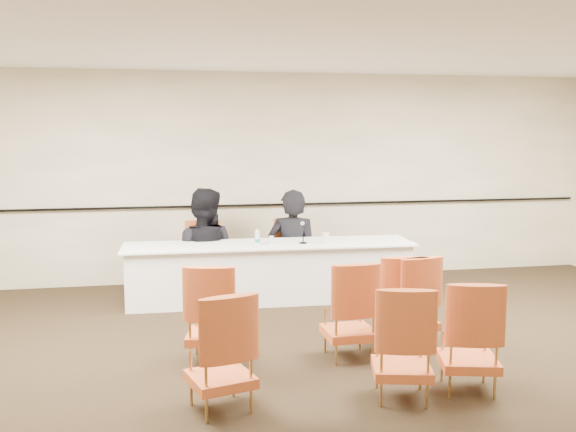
% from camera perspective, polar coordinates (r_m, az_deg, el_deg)
% --- Properties ---
extents(floor, '(10.00, 10.00, 0.00)m').
position_cam_1_polar(floor, '(5.83, 5.07, -14.19)').
color(floor, black).
rests_on(floor, ground).
extents(ceiling, '(10.00, 10.00, 0.00)m').
position_cam_1_polar(ceiling, '(5.49, 5.45, 16.36)').
color(ceiling, white).
rests_on(ceiling, ground).
extents(wall_back, '(10.00, 0.04, 3.00)m').
position_cam_1_polar(wall_back, '(9.35, -1.72, 3.47)').
color(wall_back, '#B9B391').
rests_on(wall_back, ground).
extents(wall_rail, '(9.80, 0.04, 0.03)m').
position_cam_1_polar(wall_rail, '(9.34, -1.67, 1.01)').
color(wall_rail, black).
rests_on(wall_rail, wall_back).
extents(panel_table, '(3.72, 0.97, 0.74)m').
position_cam_1_polar(panel_table, '(8.26, -1.64, -4.98)').
color(panel_table, white).
rests_on(panel_table, ground).
extents(panelist_main, '(0.83, 0.69, 1.94)m').
position_cam_1_polar(panelist_main, '(8.85, 0.43, -3.86)').
color(panelist_main, black).
rests_on(panelist_main, ground).
extents(panelist_main_chair, '(0.52, 0.52, 0.95)m').
position_cam_1_polar(panelist_main_chair, '(8.83, 0.43, -3.47)').
color(panelist_main_chair, '#C25222').
rests_on(panelist_main_chair, ground).
extents(panelist_second, '(1.14, 1.02, 1.95)m').
position_cam_1_polar(panelist_second, '(8.72, -7.53, -3.90)').
color(panelist_second, black).
rests_on(panelist_second, ground).
extents(panelist_second_chair, '(0.52, 0.52, 0.95)m').
position_cam_1_polar(panelist_second_chair, '(8.71, -7.53, -3.69)').
color(panelist_second_chair, '#C25222').
rests_on(panelist_second_chair, ground).
extents(papers, '(0.34, 0.28, 0.00)m').
position_cam_1_polar(papers, '(8.20, 1.05, -2.42)').
color(papers, white).
rests_on(papers, panel_table).
extents(microphone, '(0.12, 0.21, 0.27)m').
position_cam_1_polar(microphone, '(8.14, 1.35, -1.54)').
color(microphone, black).
rests_on(microphone, panel_table).
extents(water_bottle, '(0.07, 0.07, 0.20)m').
position_cam_1_polar(water_bottle, '(8.06, -2.74, -1.88)').
color(water_bottle, teal).
rests_on(water_bottle, panel_table).
extents(drinking_glass, '(0.08, 0.08, 0.10)m').
position_cam_1_polar(drinking_glass, '(8.16, -1.50, -2.14)').
color(drinking_glass, silver).
rests_on(drinking_glass, panel_table).
extents(coffee_cup, '(0.09, 0.09, 0.14)m').
position_cam_1_polar(coffee_cup, '(8.20, 3.37, -1.97)').
color(coffee_cup, silver).
rests_on(coffee_cup, panel_table).
extents(aud_chair_front_left, '(0.59, 0.59, 0.95)m').
position_cam_1_polar(aud_chair_front_left, '(6.10, -6.76, -8.52)').
color(aud_chair_front_left, '#C25222').
rests_on(aud_chair_front_left, ground).
extents(aud_chair_front_mid, '(0.51, 0.51, 0.95)m').
position_cam_1_polar(aud_chair_front_mid, '(6.19, 5.43, -8.25)').
color(aud_chair_front_mid, '#C25222').
rests_on(aud_chair_front_mid, ground).
extents(aud_chair_front_right, '(0.55, 0.55, 0.95)m').
position_cam_1_polar(aud_chair_front_right, '(6.58, 9.80, -7.39)').
color(aud_chair_front_right, '#C25222').
rests_on(aud_chair_front_right, ground).
extents(aud_chair_back_left, '(0.62, 0.62, 0.95)m').
position_cam_1_polar(aud_chair_back_left, '(5.08, -6.06, -11.81)').
color(aud_chair_back_left, '#C25222').
rests_on(aud_chair_back_left, ground).
extents(aud_chair_back_mid, '(0.61, 0.61, 0.95)m').
position_cam_1_polar(aud_chair_back_mid, '(5.33, 10.11, -10.94)').
color(aud_chair_back_mid, '#C25222').
rests_on(aud_chair_back_mid, ground).
extents(aud_chair_back_right, '(0.61, 0.61, 0.95)m').
position_cam_1_polar(aud_chair_back_right, '(5.62, 15.79, -10.14)').
color(aud_chair_back_right, '#C25222').
rests_on(aud_chair_back_right, ground).
extents(aud_chair_extra, '(0.59, 0.59, 0.95)m').
position_cam_1_polar(aud_chair_extra, '(6.57, 10.75, -7.44)').
color(aud_chair_extra, '#C25222').
rests_on(aud_chair_extra, ground).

